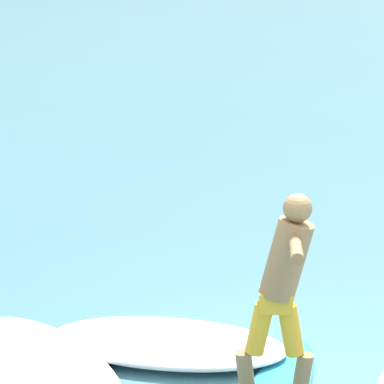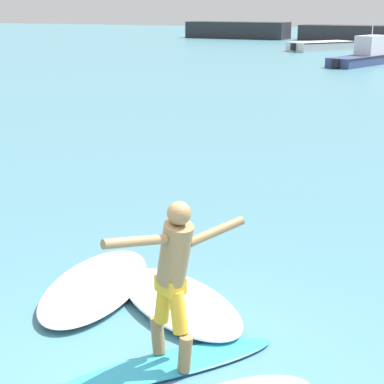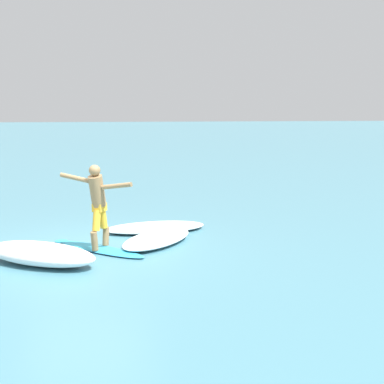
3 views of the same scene
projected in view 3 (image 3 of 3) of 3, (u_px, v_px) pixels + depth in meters
ground_plane at (86, 250)px, 10.78m from camera, size 200.00×200.00×0.00m
surfboard at (99, 249)px, 10.77m from camera, size 1.94×2.03×0.19m
surfer at (98, 200)px, 10.53m from camera, size 0.87×1.43×1.70m
wave_foam_at_tail at (40, 254)px, 9.82m from camera, size 2.05×2.49×0.38m
wave_foam_at_nose at (157, 239)px, 11.31m from camera, size 2.32×2.07×0.20m
wave_foam_beside at (155, 227)px, 12.47m from camera, size 1.41×2.49×0.17m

